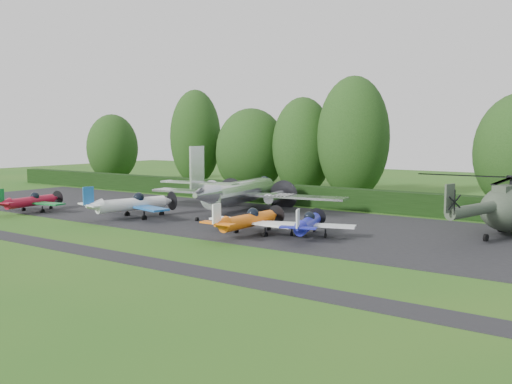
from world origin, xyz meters
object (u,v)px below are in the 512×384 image
Objects in this scene: helicopter at (511,204)px; light_plane_red at (30,201)px; light_plane_blue at (308,223)px; transport_plane at (238,192)px; light_plane_orange at (248,220)px; light_plane_white at (132,204)px.

light_plane_red is at bearing -174.68° from helicopter.
transport_plane is at bearing 164.17° from light_plane_blue.
light_plane_orange is at bearing -137.13° from light_plane_blue.
transport_plane reaches higher than light_plane_orange.
light_plane_red is at bearing -179.05° from light_plane_white.
transport_plane is 2.92× the size of light_plane_red.
light_plane_blue is (27.11, 3.67, -0.01)m from light_plane_red.
light_plane_white is (10.43, 2.77, 0.22)m from light_plane_red.
transport_plane is 10.25m from light_plane_white.
helicopter is (15.11, 10.83, 1.18)m from light_plane_orange.
transport_plane is 2.73× the size of light_plane_orange.
light_plane_orange is at bearing -40.92° from transport_plane.
light_plane_orange is at bearing -157.41° from helicopter.
transport_plane is at bearing 51.25° from light_plane_white.
light_plane_red is 27.36m from light_plane_blue.
helicopter is at bearing 27.09° from light_plane_red.
helicopter reaches higher than light_plane_orange.
light_plane_orange is (12.83, -0.86, -0.14)m from light_plane_white.
transport_plane reaches higher than light_plane_white.
transport_plane is 14.98m from light_plane_blue.
transport_plane is 2.42× the size of light_plane_white.
transport_plane reaches higher than light_plane_red.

